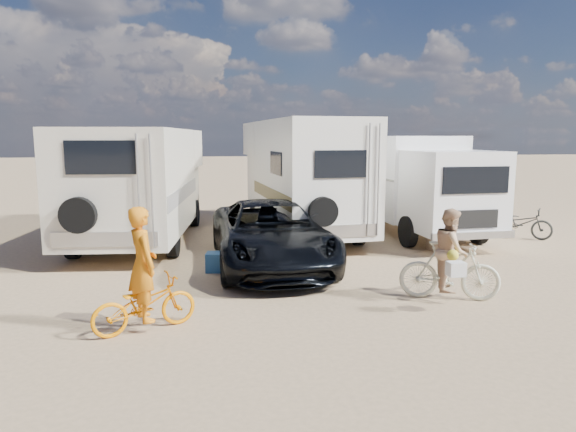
{
  "coord_description": "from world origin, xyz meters",
  "views": [
    {
      "loc": [
        -2.73,
        -8.0,
        2.99
      ],
      "look_at": [
        -1.1,
        2.67,
        1.3
      ],
      "focal_mm": 31.75,
      "sensor_mm": 36.0,
      "label": 1
    }
  ],
  "objects": [
    {
      "name": "ground",
      "position": [
        0.0,
        0.0,
        0.0
      ],
      "size": [
        140.0,
        140.0,
        0.0
      ],
      "primitive_type": "plane",
      "color": "tan",
      "rests_on": "ground"
    },
    {
      "name": "rv_main",
      "position": [
        0.04,
        7.5,
        1.73
      ],
      "size": [
        3.0,
        7.47,
        3.46
      ],
      "primitive_type": null,
      "rotation": [
        0.0,
        0.0,
        0.09
      ],
      "color": "silver",
      "rests_on": "ground"
    },
    {
      "name": "rv_left",
      "position": [
        -4.69,
        7.07,
        1.6
      ],
      "size": [
        3.37,
        7.69,
        3.19
      ],
      "primitive_type": null,
      "rotation": [
        0.0,
        0.0,
        -0.09
      ],
      "color": "beige",
      "rests_on": "ground"
    },
    {
      "name": "box_truck",
      "position": [
        3.51,
        7.17,
        1.5
      ],
      "size": [
        2.73,
        7.29,
        3.01
      ],
      "primitive_type": null,
      "rotation": [
        0.0,
        0.0,
        0.05
      ],
      "color": "white",
      "rests_on": "ground"
    },
    {
      "name": "dark_suv",
      "position": [
        -1.37,
        3.54,
        0.75
      ],
      "size": [
        2.66,
        5.47,
        1.5
      ],
      "primitive_type": "imported",
      "rotation": [
        0.0,
        0.0,
        0.03
      ],
      "color": "black",
      "rests_on": "ground"
    },
    {
      "name": "bike_man",
      "position": [
        -3.78,
        -0.2,
        0.43
      ],
      "size": [
        1.71,
        1.18,
        0.85
      ],
      "primitive_type": "imported",
      "rotation": [
        0.0,
        0.0,
        1.99
      ],
      "color": "orange",
      "rests_on": "ground"
    },
    {
      "name": "bike_woman",
      "position": [
        1.59,
        0.54,
        0.54
      ],
      "size": [
        1.87,
        1.1,
        1.09
      ],
      "primitive_type": "imported",
      "rotation": [
        0.0,
        0.0,
        1.22
      ],
      "color": "beige",
      "rests_on": "ground"
    },
    {
      "name": "rider_man",
      "position": [
        -3.78,
        -0.2,
        0.89
      ],
      "size": [
        0.65,
        0.76,
        1.77
      ],
      "primitive_type": "imported",
      "rotation": [
        0.0,
        0.0,
        1.99
      ],
      "color": "orange",
      "rests_on": "ground"
    },
    {
      "name": "rider_woman",
      "position": [
        1.59,
        0.54,
        0.76
      ],
      "size": [
        0.8,
        0.89,
        1.52
      ],
      "primitive_type": "imported",
      "rotation": [
        0.0,
        0.0,
        1.22
      ],
      "color": "tan",
      "rests_on": "ground"
    },
    {
      "name": "bike_parked",
      "position": [
        6.34,
        5.63,
        0.46
      ],
      "size": [
        1.73,
        1.57,
        0.91
      ],
      "primitive_type": "imported",
      "rotation": [
        0.0,
        0.0,
        0.88
      ],
      "color": "#232523",
      "rests_on": "ground"
    },
    {
      "name": "cooler",
      "position": [
        -2.59,
        3.19,
        0.21
      ],
      "size": [
        0.59,
        0.46,
        0.43
      ],
      "primitive_type": "cube",
      "rotation": [
        0.0,
        0.0,
        -0.15
      ],
      "color": "#265789",
      "rests_on": "ground"
    },
    {
      "name": "crate",
      "position": [
        3.2,
        4.48,
        0.18
      ],
      "size": [
        0.49,
        0.49,
        0.36
      ],
      "primitive_type": "cube",
      "rotation": [
        0.0,
        0.0,
        0.09
      ],
      "color": "#99795A",
      "rests_on": "ground"
    }
  ]
}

